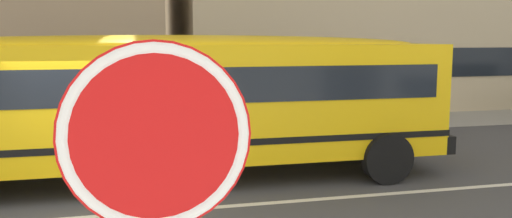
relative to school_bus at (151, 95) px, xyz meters
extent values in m
plane|color=#424244|center=(-1.18, -1.95, -1.74)|extent=(400.00, 400.00, 0.00)
cube|color=gray|center=(-1.18, 5.64, -1.74)|extent=(120.00, 3.00, 0.01)
cube|color=silver|center=(-1.18, -1.95, -1.74)|extent=(110.00, 0.16, 0.01)
cube|color=yellow|center=(0.25, 0.00, -0.11)|extent=(11.21, 2.61, 2.24)
cube|color=black|center=(5.94, -0.03, -1.05)|extent=(0.22, 2.55, 0.37)
cube|color=black|center=(0.25, 0.00, 0.29)|extent=(10.54, 2.64, 0.65)
cube|color=black|center=(0.25, 0.00, -0.77)|extent=(11.23, 2.64, 0.12)
ellipsoid|color=yellow|center=(0.25, 0.00, 1.01)|extent=(10.77, 2.40, 0.37)
cylinder|color=black|center=(4.50, -1.30, -1.23)|extent=(1.02, 0.29, 1.02)
cylinder|color=black|center=(4.52, 1.25, -1.23)|extent=(1.02, 0.29, 1.02)
cylinder|color=red|center=(-0.34, -8.65, 0.81)|extent=(0.70, 0.03, 0.70)
torus|color=white|center=(-0.34, -8.65, 0.81)|extent=(0.69, 0.05, 0.69)
cube|color=black|center=(12.40, 7.12, 0.18)|extent=(17.93, 0.04, 1.10)
camera|label=1|loc=(-0.44, -10.55, 1.17)|focal=36.88mm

